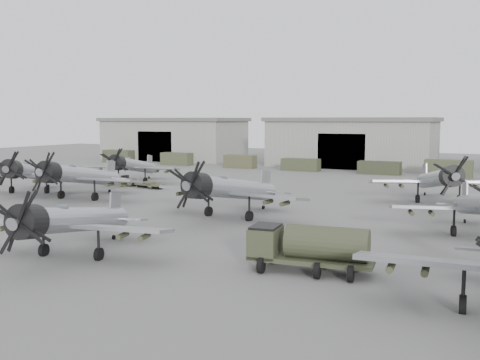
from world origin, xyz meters
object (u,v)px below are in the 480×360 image
Objects in this scene: aircraft_near_1 at (68,221)px; aircraft_mid_0 at (28,172)px; aircraft_mid_1 at (76,175)px; aircraft_mid_2 at (227,189)px; aircraft_far_0 at (131,165)px; ground_crew at (107,179)px; fuel_tanker at (309,245)px; aircraft_far_1 at (440,179)px; tug_trailer at (136,183)px.

aircraft_near_1 is 0.97× the size of aircraft_mid_0.
aircraft_mid_0 is at bearing 165.45° from aircraft_mid_1.
aircraft_mid_2 is at bearing -32.13° from aircraft_mid_0.
aircraft_near_1 is at bearing -68.60° from aircraft_far_0.
aircraft_mid_1 is 11.82m from ground_crew.
aircraft_mid_1 is 2.02× the size of fuel_tanker.
aircraft_near_1 is 37.00m from aircraft_far_1.
fuel_tanker is at bearing -28.86° from tug_trailer.
aircraft_near_1 is at bearing -91.64° from aircraft_mid_2.
aircraft_mid_0 reaches higher than aircraft_near_1.
aircraft_mid_0 is at bearing -114.18° from tug_trailer.
aircraft_mid_2 is at bearing -13.73° from aircraft_mid_1.
aircraft_mid_0 is (-25.10, 19.31, 0.16)m from aircraft_near_1.
aircraft_mid_2 is 1.05× the size of aircraft_far_1.
aircraft_far_1 reaches higher than aircraft_mid_0.
aircraft_far_0 is (-21.13, 32.72, 0.04)m from aircraft_near_1.
aircraft_mid_2 is (19.10, -2.37, -0.02)m from aircraft_mid_1.
aircraft_near_1 is 34.74m from tug_trailer.
aircraft_mid_0 reaches higher than fuel_tanker.
aircraft_mid_0 reaches higher than tug_trailer.
aircraft_mid_0 is 1.01× the size of aircraft_far_0.
ground_crew is (-39.04, -4.00, -1.55)m from aircraft_far_1.
aircraft_mid_0 is 12.71m from tug_trailer.
aircraft_mid_2 is (2.34, 15.78, 0.24)m from aircraft_near_1.
aircraft_far_1 is 29.18m from fuel_tanker.
aircraft_mid_2 is at bearing -24.06° from tug_trailer.
tug_trailer is (-35.25, -3.06, -1.94)m from aircraft_far_1.
tug_trailer is at bearing 110.18° from aircraft_near_1.
ground_crew is at bearing 45.74° from aircraft_mid_0.
ground_crew is (-35.60, 24.96, -0.60)m from fuel_tanker.
aircraft_mid_0 is 0.93× the size of aircraft_mid_1.
aircraft_mid_1 is 1.06× the size of aircraft_far_1.
aircraft_far_1 is 7.45× the size of ground_crew.
aircraft_mid_1 is 7.90× the size of ground_crew.
aircraft_near_1 is at bearing -53.93° from aircraft_mid_1.
tug_trailer is at bearing 30.73° from aircraft_mid_0.
aircraft_far_1 is at bearing -11.44° from aircraft_far_0.
aircraft_far_0 reaches higher than fuel_tanker.
ground_crew is (-24.11, 12.95, -1.63)m from aircraft_mid_2.
aircraft_mid_2 is 1.08× the size of aircraft_far_0.
aircraft_far_1 is (38.40, 0.01, 0.11)m from aircraft_far_0.
fuel_tanker is 1.03× the size of tug_trailer.
aircraft_far_0 is 4.75m from tug_trailer.
aircraft_far_1 is at bearing -79.90° from ground_crew.
tug_trailer is (-20.32, 13.89, -2.02)m from aircraft_mid_2.
aircraft_mid_0 is at bearing -117.94° from aircraft_far_0.
aircraft_mid_2 is at bearing 70.54° from aircraft_near_1.
aircraft_near_1 is 14.35m from fuel_tanker.
aircraft_far_0 is 45.39m from fuel_tanker.
aircraft_far_0 is at bearing -4.85° from ground_crew.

